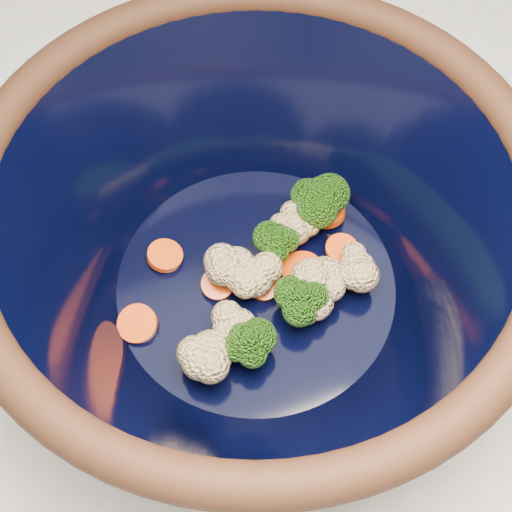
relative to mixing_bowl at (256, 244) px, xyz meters
The scene contains 2 objects.
mixing_bowl is the anchor object (origin of this frame).
vegetable_pile 0.04m from the mixing_bowl, 33.76° to the right, with size 0.21×0.14×0.05m.
Camera 1 is at (-0.04, -0.15, 1.44)m, focal length 50.00 mm.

